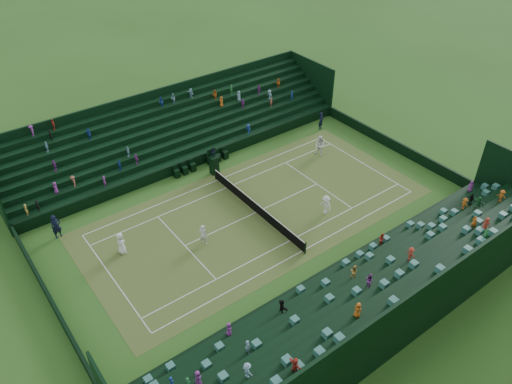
{
  "coord_description": "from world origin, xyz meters",
  "views": [
    {
      "loc": [
        24.34,
        -18.22,
        24.39
      ],
      "look_at": [
        0.0,
        0.0,
        2.0
      ],
      "focal_mm": 35.0,
      "sensor_mm": 36.0,
      "label": 1
    }
  ],
  "objects_px": {
    "player_near_west": "(121,243)",
    "player_near_east": "(203,234)",
    "umpire_chair": "(214,163)",
    "player_far_west": "(320,146)",
    "tennis_net": "(256,207)",
    "player_far_east": "(326,205)"
  },
  "relations": [
    {
      "from": "player_near_west",
      "to": "player_near_east",
      "type": "distance_m",
      "value": 5.74
    },
    {
      "from": "player_near_east",
      "to": "player_far_west",
      "type": "bearing_deg",
      "value": -112.3
    },
    {
      "from": "tennis_net",
      "to": "umpire_chair",
      "type": "height_order",
      "value": "umpire_chair"
    },
    {
      "from": "umpire_chair",
      "to": "player_far_east",
      "type": "bearing_deg",
      "value": 21.64
    },
    {
      "from": "player_near_west",
      "to": "player_near_east",
      "type": "bearing_deg",
      "value": -114.71
    },
    {
      "from": "player_near_east",
      "to": "player_far_east",
      "type": "height_order",
      "value": "player_near_east"
    },
    {
      "from": "player_far_east",
      "to": "tennis_net",
      "type": "bearing_deg",
      "value": -130.86
    },
    {
      "from": "tennis_net",
      "to": "umpire_chair",
      "type": "distance_m",
      "value": 6.59
    },
    {
      "from": "umpire_chair",
      "to": "player_far_west",
      "type": "bearing_deg",
      "value": 70.45
    },
    {
      "from": "umpire_chair",
      "to": "player_near_west",
      "type": "xyz_separation_m",
      "value": [
        4.52,
        -10.66,
        -0.22
      ]
    },
    {
      "from": "player_near_east",
      "to": "player_far_west",
      "type": "xyz_separation_m",
      "value": [
        -3.84,
        14.83,
        0.14
      ]
    },
    {
      "from": "tennis_net",
      "to": "player_far_east",
      "type": "xyz_separation_m",
      "value": [
        3.25,
        4.29,
        0.28
      ]
    },
    {
      "from": "player_near_west",
      "to": "player_near_east",
      "type": "xyz_separation_m",
      "value": [
        2.61,
        5.11,
        -0.03
      ]
    },
    {
      "from": "player_near_east",
      "to": "player_far_east",
      "type": "bearing_deg",
      "value": -142.63
    },
    {
      "from": "player_far_west",
      "to": "player_far_east",
      "type": "distance_m",
      "value": 8.46
    },
    {
      "from": "player_far_west",
      "to": "player_near_west",
      "type": "bearing_deg",
      "value": -96.45
    },
    {
      "from": "tennis_net",
      "to": "player_far_west",
      "type": "distance_m",
      "value": 10.22
    },
    {
      "from": "umpire_chair",
      "to": "player_far_east",
      "type": "distance_m",
      "value": 10.56
    },
    {
      "from": "player_near_west",
      "to": "player_far_west",
      "type": "distance_m",
      "value": 19.98
    },
    {
      "from": "player_near_west",
      "to": "player_far_west",
      "type": "xyz_separation_m",
      "value": [
        -1.22,
        19.94,
        0.11
      ]
    },
    {
      "from": "tennis_net",
      "to": "player_far_east",
      "type": "bearing_deg",
      "value": 52.8
    },
    {
      "from": "umpire_chair",
      "to": "player_near_west",
      "type": "distance_m",
      "value": 11.58
    }
  ]
}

